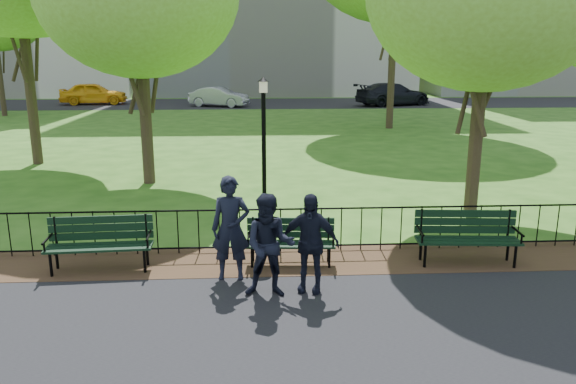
{
  "coord_description": "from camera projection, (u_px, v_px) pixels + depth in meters",
  "views": [
    {
      "loc": [
        -0.25,
        -8.49,
        3.86
      ],
      "look_at": [
        0.32,
        1.5,
        1.35
      ],
      "focal_mm": 35.0,
      "sensor_mm": 36.0,
      "label": 1
    }
  ],
  "objects": [
    {
      "name": "person_right",
      "position": [
        309.0,
        243.0,
        9.12
      ],
      "size": [
        1.04,
        0.64,
        1.66
      ],
      "primitive_type": "imported",
      "rotation": [
        0.0,
        0.0,
        -0.27
      ],
      "color": "black",
      "rests_on": "asphalt_path"
    },
    {
      "name": "sedan_silver",
      "position": [
        219.0,
        97.0,
        40.34
      ],
      "size": [
        4.52,
        2.81,
        1.4
      ],
      "primitive_type": "imported",
      "rotation": [
        0.0,
        0.0,
        1.23
      ],
      "color": "#96999D",
      "rests_on": "far_street"
    },
    {
      "name": "lamppost",
      "position": [
        264.0,
        137.0,
        14.14
      ],
      "size": [
        0.29,
        0.29,
        3.25
      ],
      "color": "black",
      "rests_on": "ground"
    },
    {
      "name": "dirt_strip",
      "position": [
        271.0,
        261.0,
        10.63
      ],
      "size": [
        60.0,
        1.6,
        0.01
      ],
      "primitive_type": "cube",
      "color": "#372916",
      "rests_on": "ground"
    },
    {
      "name": "park_bench_left_a",
      "position": [
        100.0,
        238.0,
        10.1
      ],
      "size": [
        1.89,
        0.68,
        1.05
      ],
      "rotation": [
        0.0,
        0.0,
        0.06
      ],
      "color": "black",
      "rests_on": "ground"
    },
    {
      "name": "iron_fence",
      "position": [
        270.0,
        228.0,
        10.99
      ],
      "size": [
        24.06,
        0.06,
        1.0
      ],
      "color": "black",
      "rests_on": "ground"
    },
    {
      "name": "park_bench_right_a",
      "position": [
        467.0,
        231.0,
        10.42
      ],
      "size": [
        1.92,
        0.73,
        1.07
      ],
      "rotation": [
        0.0,
        0.0,
        -0.08
      ],
      "color": "black",
      "rests_on": "ground"
    },
    {
      "name": "park_bench_main",
      "position": [
        277.0,
        235.0,
        10.3
      ],
      "size": [
        1.66,
        0.61,
        0.92
      ],
      "rotation": [
        0.0,
        0.0,
        -0.06
      ],
      "color": "black",
      "rests_on": "ground"
    },
    {
      "name": "person_left",
      "position": [
        231.0,
        228.0,
        9.6
      ],
      "size": [
        0.68,
        0.46,
        1.82
      ],
      "primitive_type": "imported",
      "rotation": [
        0.0,
        0.0,
        -0.03
      ],
      "color": "black",
      "rests_on": "asphalt_path"
    },
    {
      "name": "sedan_dark",
      "position": [
        393.0,
        94.0,
        41.24
      ],
      "size": [
        6.09,
        4.05,
        1.64
      ],
      "primitive_type": "imported",
      "rotation": [
        0.0,
        0.0,
        1.91
      ],
      "color": "black",
      "rests_on": "far_street"
    },
    {
      "name": "taxi",
      "position": [
        94.0,
        93.0,
        42.04
      ],
      "size": [
        5.01,
        2.5,
        1.64
      ],
      "primitive_type": "imported",
      "rotation": [
        0.0,
        0.0,
        1.69
      ],
      "color": "yellow",
      "rests_on": "far_street"
    },
    {
      "name": "person_mid",
      "position": [
        270.0,
        246.0,
        8.92
      ],
      "size": [
        0.87,
        0.52,
        1.7
      ],
      "primitive_type": "imported",
      "rotation": [
        0.0,
        0.0,
        -0.11
      ],
      "color": "black",
      "rests_on": "asphalt_path"
    },
    {
      "name": "ground",
      "position": [
        274.0,
        294.0,
        9.18
      ],
      "size": [
        120.0,
        120.0,
        0.0
      ],
      "primitive_type": "plane",
      "color": "#295616"
    },
    {
      "name": "far_street",
      "position": [
        259.0,
        103.0,
        43.07
      ],
      "size": [
        70.0,
        9.0,
        0.01
      ],
      "primitive_type": "cube",
      "color": "black",
      "rests_on": "ground"
    }
  ]
}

